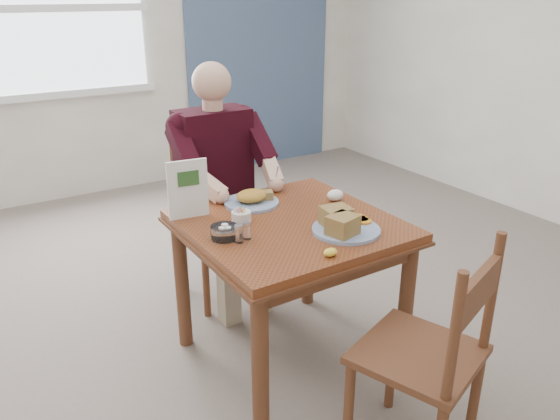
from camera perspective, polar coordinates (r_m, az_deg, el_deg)
floor at (r=2.87m, az=0.90°, el=-15.09°), size 6.00×6.00×0.00m
wall_back at (r=5.08m, az=-18.75°, el=17.14°), size 5.50×0.00×5.50m
accent_panel at (r=5.68m, az=-2.11°, el=18.60°), size 1.60×0.02×2.80m
lemon_wedge at (r=2.17m, az=5.28°, el=-4.42°), size 0.07×0.06×0.03m
napkin at (r=2.74m, az=5.79°, el=1.56°), size 0.11×0.10×0.06m
metal_dish at (r=2.64m, az=6.47°, el=0.21°), size 0.09×0.09×0.01m
window at (r=4.96m, az=-23.63°, el=18.75°), size 1.72×0.04×1.42m
table at (r=2.54m, az=0.98°, el=-3.50°), size 0.92×0.92×0.75m
chair_far at (r=3.24m, az=-6.79°, el=-0.92°), size 0.42×0.42×0.95m
chair_near at (r=2.15m, az=15.43°, el=-14.49°), size 0.54×0.54×0.95m
diner at (r=3.05m, az=-6.33°, el=4.29°), size 0.53×0.56×1.39m
near_plate at (r=2.38m, az=6.59°, el=-1.45°), size 0.33×0.33×0.10m
far_plate at (r=2.69m, az=-2.89°, el=1.19°), size 0.35×0.35×0.07m
caddy at (r=2.49m, az=-4.06°, el=-0.64°), size 0.11×0.11×0.07m
shakers at (r=2.29m, az=-3.89°, el=-2.29°), size 0.09×0.05×0.08m
creamer at (r=2.32m, az=-5.82°, el=-2.29°), size 0.16×0.16×0.05m
menu at (r=2.52m, az=-9.60°, el=2.19°), size 0.19×0.04×0.27m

